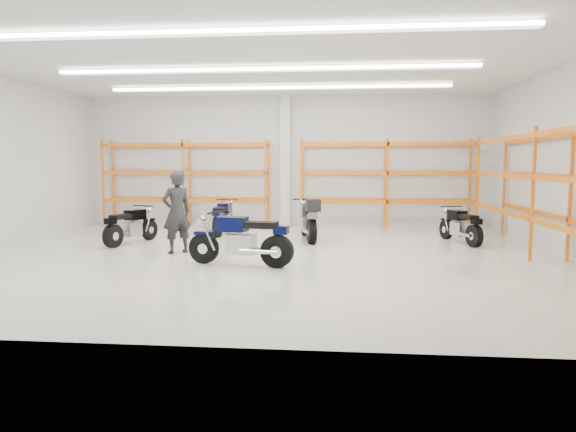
# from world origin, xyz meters

# --- Properties ---
(ground) EXTENTS (14.00, 14.00, 0.00)m
(ground) POSITION_xyz_m (0.00, 0.00, 0.00)
(ground) COLOR beige
(ground) RESTS_ON ground
(room_shell) EXTENTS (14.02, 12.02, 4.51)m
(room_shell) POSITION_xyz_m (0.00, 0.03, 3.28)
(room_shell) COLOR silver
(room_shell) RESTS_ON ground
(motorcycle_main) EXTENTS (2.34, 0.89, 1.16)m
(motorcycle_main) POSITION_xyz_m (-0.19, -1.15, 0.54)
(motorcycle_main) COLOR black
(motorcycle_main) RESTS_ON ground
(motorcycle_back_a) EXTENTS (0.92, 2.01, 1.01)m
(motorcycle_back_a) POSITION_xyz_m (-3.82, 1.51, 0.48)
(motorcycle_back_a) COLOR black
(motorcycle_back_a) RESTS_ON ground
(motorcycle_back_b) EXTENTS (0.70, 2.12, 1.04)m
(motorcycle_back_b) POSITION_xyz_m (-1.75, 3.72, 0.49)
(motorcycle_back_b) COLOR black
(motorcycle_back_b) RESTS_ON ground
(motorcycle_back_c) EXTENTS (0.89, 2.41, 1.24)m
(motorcycle_back_c) POSITION_xyz_m (0.98, 2.62, 0.59)
(motorcycle_back_c) COLOR black
(motorcycle_back_c) RESTS_ON ground
(motorcycle_back_d) EXTENTS (0.86, 1.95, 0.99)m
(motorcycle_back_d) POSITION_xyz_m (5.16, 2.46, 0.46)
(motorcycle_back_d) COLOR black
(motorcycle_back_d) RESTS_ON ground
(standing_man) EXTENTS (0.87, 0.84, 2.00)m
(standing_man) POSITION_xyz_m (-2.10, 0.26, 1.00)
(standing_man) COLOR black
(standing_man) RESTS_ON ground
(structural_column) EXTENTS (0.32, 0.32, 4.50)m
(structural_column) POSITION_xyz_m (0.00, 5.82, 2.25)
(structural_column) COLOR white
(structural_column) RESTS_ON ground
(pallet_racking_back_left) EXTENTS (5.67, 0.87, 3.00)m
(pallet_racking_back_left) POSITION_xyz_m (-3.40, 5.48, 1.79)
(pallet_racking_back_left) COLOR orange
(pallet_racking_back_left) RESTS_ON ground
(pallet_racking_back_right) EXTENTS (5.67, 0.87, 3.00)m
(pallet_racking_back_right) POSITION_xyz_m (3.40, 5.48, 1.79)
(pallet_racking_back_right) COLOR orange
(pallet_racking_back_right) RESTS_ON ground
(pallet_racking_side) EXTENTS (0.87, 9.07, 3.00)m
(pallet_racking_side) POSITION_xyz_m (6.48, 0.00, 1.81)
(pallet_racking_side) COLOR orange
(pallet_racking_side) RESTS_ON ground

